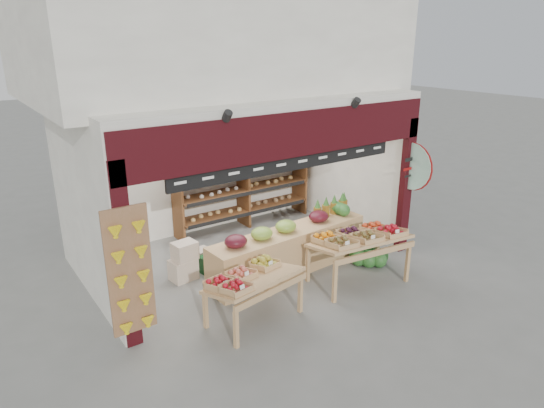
{
  "coord_description": "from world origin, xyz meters",
  "views": [
    {
      "loc": [
        -4.46,
        -6.89,
        4.08
      ],
      "look_at": [
        0.2,
        -0.2,
        1.23
      ],
      "focal_mm": 32.0,
      "sensor_mm": 36.0,
      "label": 1
    }
  ],
  "objects": [
    {
      "name": "watermelon_pile",
      "position": [
        1.78,
        -1.14,
        0.18
      ],
      "size": [
        0.71,
        0.71,
        0.56
      ],
      "color": "#1B531F",
      "rests_on": "ground"
    },
    {
      "name": "ground",
      "position": [
        0.0,
        0.0,
        0.0
      ],
      "size": [
        60.0,
        60.0,
        0.0
      ],
      "primitive_type": "plane",
      "color": "slate",
      "rests_on": "ground"
    },
    {
      "name": "banana_board",
      "position": [
        -2.73,
        -1.17,
        1.12
      ],
      "size": [
        0.6,
        0.15,
        1.8
      ],
      "color": "#916042",
      "rests_on": "ground"
    },
    {
      "name": "back_shelving",
      "position": [
        0.9,
        1.9,
        1.24
      ],
      "size": [
        3.22,
        0.53,
        1.97
      ],
      "color": "brown",
      "rests_on": "ground"
    },
    {
      "name": "shop_structure",
      "position": [
        0.0,
        1.61,
        3.92
      ],
      "size": [
        6.36,
        5.12,
        5.4
      ],
      "color": "white",
      "rests_on": "ground"
    },
    {
      "name": "gift_sign",
      "position": [
        2.75,
        -1.15,
        1.75
      ],
      "size": [
        0.04,
        0.93,
        0.92
      ],
      "color": "#ABD8C4",
      "rests_on": "ground"
    },
    {
      "name": "display_table_left",
      "position": [
        -1.14,
        -1.48,
        0.7
      ],
      "size": [
        1.54,
        1.03,
        0.93
      ],
      "color": "tan",
      "rests_on": "ground"
    },
    {
      "name": "mid_counter",
      "position": [
        0.36,
        -0.52,
        0.44
      ],
      "size": [
        3.22,
        0.81,
        1.02
      ],
      "color": "tan",
      "rests_on": "ground"
    },
    {
      "name": "cardboard_stack",
      "position": [
        -1.12,
        0.35,
        0.25
      ],
      "size": [
        1.03,
        0.75,
        0.69
      ],
      "color": "silver",
      "rests_on": "ground"
    },
    {
      "name": "refrigerator",
      "position": [
        -2.4,
        1.8,
        0.94
      ],
      "size": [
        0.77,
        0.77,
        1.88
      ],
      "primitive_type": "cube",
      "rotation": [
        0.0,
        0.0,
        -0.05
      ],
      "color": "silver",
      "rests_on": "ground"
    },
    {
      "name": "display_table_right",
      "position": [
        1.09,
        -1.52,
        0.82
      ],
      "size": [
        1.75,
        1.11,
        1.04
      ],
      "color": "tan",
      "rests_on": "ground"
    }
  ]
}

